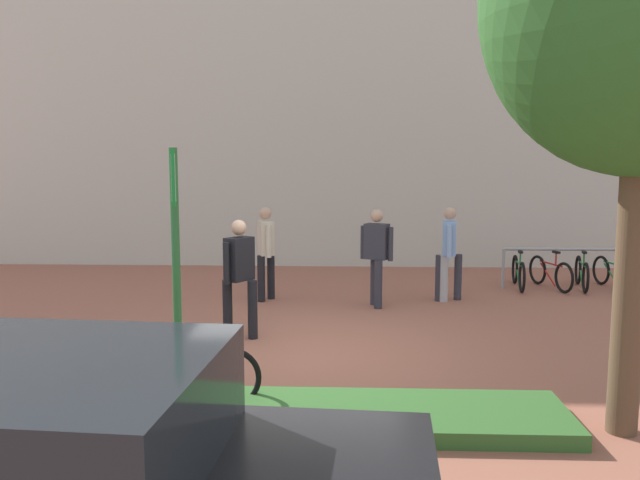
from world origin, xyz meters
TOP-DOWN VIEW (x-y plane):
  - ground_plane at (0.00, 0.00)m, footprint 60.00×60.00m
  - building_facade at (0.00, 7.77)m, footprint 28.00×1.20m
  - planter_strip at (-0.81, -2.14)m, footprint 7.00×1.10m
  - parking_sign_post at (-1.09, -2.14)m, footprint 0.12×0.36m
  - bike_at_sign at (-1.15, -1.95)m, footprint 1.66×0.46m
  - bike_rack_cluster at (5.29, 4.65)m, footprint 3.21×1.61m
  - bollard_steel at (2.32, 3.34)m, footprint 0.16×0.16m
  - person_casual_tan at (-0.93, 3.31)m, footprint 0.36×0.58m
  - person_suited_dark at (1.07, 2.88)m, footprint 0.56×0.44m
  - person_suited_navy at (-0.99, 0.79)m, footprint 0.51×0.52m
  - person_shirt_blue at (2.42, 3.43)m, footprint 0.50×0.60m

SIDE VIEW (x-z plane):
  - ground_plane at x=0.00m, z-range 0.00..0.00m
  - planter_strip at x=-0.81m, z-range 0.00..0.16m
  - bike_rack_cluster at x=5.29m, z-range -0.07..0.76m
  - bike_at_sign at x=-1.15m, z-range -0.08..0.78m
  - bollard_steel at x=2.32m, z-range 0.00..0.90m
  - person_casual_tan at x=-0.93m, z-range 0.12..1.84m
  - person_suited_dark at x=1.07m, z-range 0.12..1.84m
  - person_suited_navy at x=-0.99m, z-range 0.12..1.84m
  - person_shirt_blue at x=2.42m, z-range 0.12..1.84m
  - parking_sign_post at x=-1.09m, z-range 0.40..3.06m
  - building_facade at x=0.00m, z-range 0.00..10.00m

